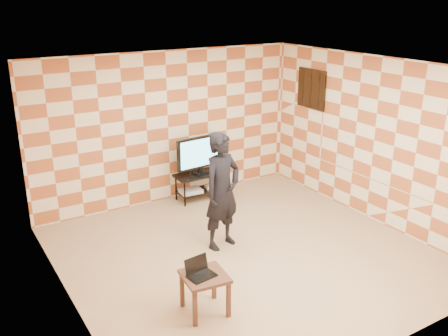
% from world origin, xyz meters
% --- Properties ---
extents(floor, '(5.00, 5.00, 0.00)m').
position_xyz_m(floor, '(0.00, 0.00, 0.00)').
color(floor, tan).
rests_on(floor, ground).
extents(wall_back, '(5.00, 0.02, 2.70)m').
position_xyz_m(wall_back, '(0.00, 2.50, 1.35)').
color(wall_back, beige).
rests_on(wall_back, ground).
extents(wall_front, '(5.00, 0.02, 2.70)m').
position_xyz_m(wall_front, '(0.00, -2.50, 1.35)').
color(wall_front, beige).
rests_on(wall_front, ground).
extents(wall_left, '(0.02, 5.00, 2.70)m').
position_xyz_m(wall_left, '(-2.50, 0.00, 1.35)').
color(wall_left, beige).
rests_on(wall_left, ground).
extents(wall_right, '(0.02, 5.00, 2.70)m').
position_xyz_m(wall_right, '(2.50, 0.00, 1.35)').
color(wall_right, beige).
rests_on(wall_right, ground).
extents(ceiling, '(5.00, 5.00, 0.02)m').
position_xyz_m(ceiling, '(0.00, 0.00, 2.70)').
color(ceiling, white).
rests_on(ceiling, wall_back).
extents(wall_art, '(0.04, 0.72, 0.72)m').
position_xyz_m(wall_art, '(2.47, 1.55, 1.95)').
color(wall_art, black).
rests_on(wall_art, wall_right).
extents(tv_stand, '(0.96, 0.43, 0.50)m').
position_xyz_m(tv_stand, '(0.46, 2.16, 0.37)').
color(tv_stand, black).
rests_on(tv_stand, floor).
extents(tv, '(0.95, 0.20, 0.69)m').
position_xyz_m(tv, '(0.46, 2.16, 0.88)').
color(tv, black).
rests_on(tv, tv_stand).
extents(dvd_player, '(0.42, 0.32, 0.07)m').
position_xyz_m(dvd_player, '(0.23, 2.13, 0.21)').
color(dvd_player, '#BDBDBF').
rests_on(dvd_player, tv_stand).
extents(game_console, '(0.23, 0.19, 0.05)m').
position_xyz_m(game_console, '(0.66, 2.14, 0.20)').
color(game_console, silver).
rests_on(game_console, tv_stand).
extents(side_table, '(0.56, 0.56, 0.50)m').
position_xyz_m(side_table, '(-1.20, -0.92, 0.41)').
color(side_table, '#3B1E13').
rests_on(side_table, floor).
extents(laptop, '(0.34, 0.28, 0.21)m').
position_xyz_m(laptop, '(-1.25, -0.89, 0.55)').
color(laptop, black).
rests_on(laptop, side_table).
extents(person, '(0.72, 0.56, 1.76)m').
position_xyz_m(person, '(-0.15, 0.40, 0.88)').
color(person, black).
rests_on(person, floor).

